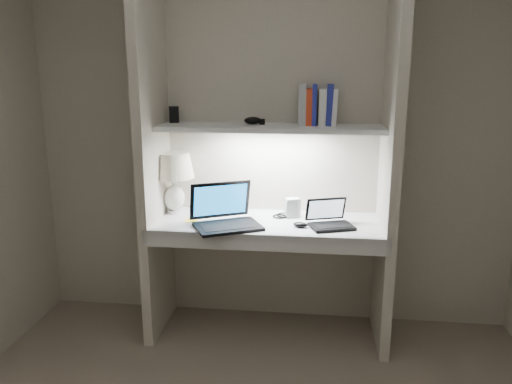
# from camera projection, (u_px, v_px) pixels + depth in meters

# --- Properties ---
(back_wall) EXTENTS (3.20, 0.01, 2.50)m
(back_wall) POSITION_uv_depth(u_px,v_px,m) (272.00, 140.00, 3.31)
(back_wall) COLOR beige
(back_wall) RESTS_ON floor
(alcove_panel_left) EXTENTS (0.06, 0.55, 2.50)m
(alcove_panel_left) POSITION_uv_depth(u_px,v_px,m) (153.00, 144.00, 3.12)
(alcove_panel_left) COLOR beige
(alcove_panel_left) RESTS_ON floor
(alcove_panel_right) EXTENTS (0.06, 0.55, 2.50)m
(alcove_panel_right) POSITION_uv_depth(u_px,v_px,m) (391.00, 148.00, 2.96)
(alcove_panel_right) COLOR beige
(alcove_panel_right) RESTS_ON floor
(desk) EXTENTS (1.40, 0.55, 0.04)m
(desk) POSITION_uv_depth(u_px,v_px,m) (268.00, 224.00, 3.16)
(desk) COLOR white
(desk) RESTS_ON alcove_panel_left
(desk_apron) EXTENTS (1.46, 0.03, 0.10)m
(desk_apron) POSITION_uv_depth(u_px,v_px,m) (264.00, 242.00, 2.92)
(desk_apron) COLOR silver
(desk_apron) RESTS_ON desk
(shelf) EXTENTS (1.40, 0.36, 0.03)m
(shelf) POSITION_uv_depth(u_px,v_px,m) (270.00, 128.00, 3.11)
(shelf) COLOR silver
(shelf) RESTS_ON back_wall
(strip_light) EXTENTS (0.60, 0.04, 0.02)m
(strip_light) POSITION_uv_depth(u_px,v_px,m) (270.00, 131.00, 3.11)
(strip_light) COLOR white
(strip_light) RESTS_ON shelf
(table_lamp) EXTENTS (0.28, 0.28, 0.41)m
(table_lamp) POSITION_uv_depth(u_px,v_px,m) (173.00, 173.00, 3.28)
(table_lamp) COLOR white
(table_lamp) RESTS_ON desk
(laptop_main) EXTENTS (0.49, 0.47, 0.26)m
(laptop_main) POSITION_uv_depth(u_px,v_px,m) (225.00, 216.00, 3.06)
(laptop_main) COLOR black
(laptop_main) RESTS_ON desk
(laptop_netbook) EXTENTS (0.31, 0.29, 0.16)m
(laptop_netbook) POSITION_uv_depth(u_px,v_px,m) (329.00, 220.00, 3.05)
(laptop_netbook) COLOR black
(laptop_netbook) RESTS_ON desk
(speaker) EXTENTS (0.11, 0.09, 0.13)m
(speaker) POSITION_uv_depth(u_px,v_px,m) (293.00, 208.00, 3.23)
(speaker) COLOR silver
(speaker) RESTS_ON desk
(mouse) EXTENTS (0.10, 0.07, 0.03)m
(mouse) POSITION_uv_depth(u_px,v_px,m) (300.00, 225.00, 3.03)
(mouse) COLOR black
(mouse) RESTS_ON desk
(cable_coil) EXTENTS (0.15, 0.15, 0.01)m
(cable_coil) POSITION_uv_depth(u_px,v_px,m) (285.00, 215.00, 3.27)
(cable_coil) COLOR black
(cable_coil) RESTS_ON desk
(sticky_note) EXTENTS (0.09, 0.09, 0.00)m
(sticky_note) POSITION_uv_depth(u_px,v_px,m) (191.00, 220.00, 3.17)
(sticky_note) COLOR yellow
(sticky_note) RESTS_ON desk
(book_row) EXTENTS (0.24, 0.17, 0.25)m
(book_row) POSITION_uv_depth(u_px,v_px,m) (318.00, 106.00, 3.11)
(book_row) COLOR silver
(book_row) RESTS_ON shelf
(shelf_box) EXTENTS (0.07, 0.06, 0.11)m
(shelf_box) POSITION_uv_depth(u_px,v_px,m) (174.00, 115.00, 3.26)
(shelf_box) COLOR black
(shelf_box) RESTS_ON shelf
(shelf_gadget) EXTENTS (0.12, 0.10, 0.05)m
(shelf_gadget) POSITION_uv_depth(u_px,v_px,m) (253.00, 120.00, 3.16)
(shelf_gadget) COLOR black
(shelf_gadget) RESTS_ON shelf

